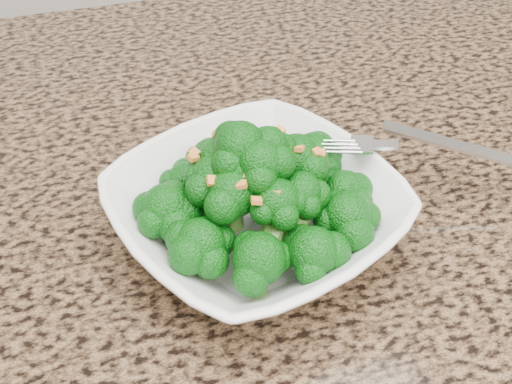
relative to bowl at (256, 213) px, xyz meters
name	(u,v)px	position (x,y,z in m)	size (l,w,h in m)	color
granite_counter	(231,302)	(-0.03, -0.05, -0.04)	(1.64, 1.04, 0.03)	brown
bowl	(256,213)	(0.00, 0.00, 0.00)	(0.22, 0.22, 0.05)	white
broccoli_pile	(256,151)	(0.00, 0.00, 0.06)	(0.19, 0.19, 0.07)	#09550C
garlic_topping	(256,106)	(0.00, 0.00, 0.10)	(0.12, 0.12, 0.01)	orange
fork	(389,144)	(0.12, 0.02, 0.03)	(0.19, 0.03, 0.01)	silver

